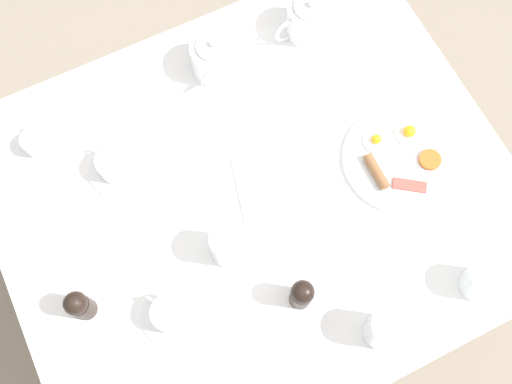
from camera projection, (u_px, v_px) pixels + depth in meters
ground_plane at (256, 260)px, 2.12m from camera, size 8.00×8.00×0.00m
table at (256, 202)px, 1.50m from camera, size 1.04×1.22×0.72m
breakfast_plate at (399, 159)px, 1.46m from camera, size 0.28×0.28×0.04m
teapot_near at (309, 19)px, 1.55m from camera, size 0.12×0.21×0.12m
teapot_far at (215, 56)px, 1.51m from camera, size 0.16×0.16×0.12m
teacup_with_saucer_left at (170, 314)px, 1.32m from camera, size 0.14×0.14×0.07m
teacup_with_saucer_right at (115, 166)px, 1.43m from camera, size 0.14×0.14×0.07m
water_glass_tall at (228, 246)px, 1.34m from camera, size 0.08×0.08×0.12m
water_glass_short at (482, 281)px, 1.33m from camera, size 0.08×0.08×0.09m
wine_glass_spare at (385, 330)px, 1.28m from camera, size 0.08×0.08×0.11m
creamer_jug at (36, 143)px, 1.46m from camera, size 0.09×0.06×0.05m
pepper_grinder at (79, 305)px, 1.29m from camera, size 0.05×0.05×0.12m
salt_grinder at (302, 294)px, 1.30m from camera, size 0.05×0.05×0.12m
napkin_folded at (261, 185)px, 1.45m from camera, size 0.19×0.15×0.01m
fork_by_plate at (94, 106)px, 1.52m from camera, size 0.14×0.11×0.00m
knife_by_plate at (42, 214)px, 1.42m from camera, size 0.17×0.13×0.00m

